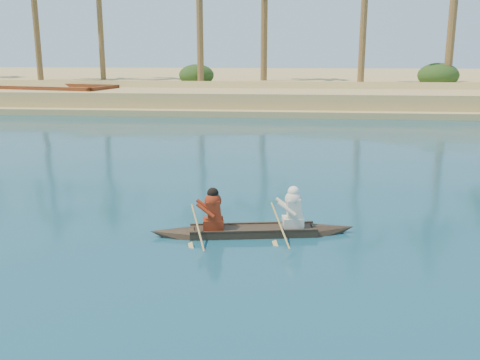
# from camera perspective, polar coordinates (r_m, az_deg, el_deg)

# --- Properties ---
(sandy_embankment) EXTENTS (150.00, 51.00, 1.50)m
(sandy_embankment) POSITION_cam_1_polar(r_m,az_deg,el_deg) (56.69, -3.34, 10.27)
(sandy_embankment) COLOR tan
(sandy_embankment) RESTS_ON ground
(shrub_cluster) EXTENTS (100.00, 6.00, 2.40)m
(shrub_cluster) POSITION_cam_1_polar(r_m,az_deg,el_deg) (41.54, -6.68, 9.92)
(shrub_cluster) COLOR #213F17
(shrub_cluster) RESTS_ON ground
(canoe) EXTENTS (4.40, 1.31, 1.20)m
(canoe) POSITION_cam_1_polar(r_m,az_deg,el_deg) (11.36, 1.42, -4.75)
(canoe) COLOR #342A1C
(canoe) RESTS_ON ground
(barge_mid) EXTENTS (11.27, 5.80, 1.79)m
(barge_mid) POSITION_cam_1_polar(r_m,az_deg,el_deg) (40.25, -20.66, 8.21)
(barge_mid) COLOR brown
(barge_mid) RESTS_ON ground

